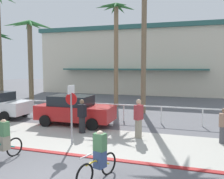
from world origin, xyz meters
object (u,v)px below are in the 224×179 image
object	(u,v)px
palm_tree_2	(30,41)
palm_tree_3	(116,28)
pedestrian_1	(82,118)
stop_sign_bike_lane	(71,106)
cyclist_yellow_0	(99,157)
car_red_1	(74,110)
palm_tree_4	(144,16)
cyclist_teal_1	(3,141)
pedestrian_2	(139,120)
pedestrian_0	(224,128)

from	to	relation	value
palm_tree_2	palm_tree_3	size ratio (longest dim) A/B	0.81
pedestrian_1	palm_tree_3	bearing A→B (deg)	95.41
stop_sign_bike_lane	cyclist_yellow_0	xyz separation A→B (m)	(2.28, -2.71, -0.98)
palm_tree_3	cyclist_yellow_0	world-z (taller)	palm_tree_3
car_red_1	palm_tree_2	bearing A→B (deg)	146.30
cyclist_yellow_0	pedestrian_1	size ratio (longest dim) A/B	1.02
palm_tree_4	cyclist_teal_1	size ratio (longest dim) A/B	5.11
pedestrian_1	pedestrian_2	bearing A→B (deg)	-0.11
cyclist_yellow_0	pedestrian_0	bearing A→B (deg)	51.27
palm_tree_3	car_red_1	size ratio (longest dim) A/B	1.92
cyclist_teal_1	pedestrian_2	bearing A→B (deg)	45.60
palm_tree_4	car_red_1	distance (m)	8.25
palm_tree_3	cyclist_teal_1	xyz separation A→B (m)	(-0.38, -12.55, -5.74)
palm_tree_3	car_red_1	world-z (taller)	palm_tree_3
cyclist_yellow_0	cyclist_teal_1	bearing A→B (deg)	173.93
palm_tree_2	pedestrian_0	distance (m)	14.84
stop_sign_bike_lane	cyclist_teal_1	bearing A→B (deg)	-123.97
palm_tree_4	car_red_1	xyz separation A→B (m)	(-3.05, -4.81, -5.97)
cyclist_teal_1	cyclist_yellow_0	bearing A→B (deg)	-6.07
palm_tree_3	pedestrian_0	size ratio (longest dim) A/B	5.41
palm_tree_4	pedestrian_1	world-z (taller)	palm_tree_4
pedestrian_0	palm_tree_2	bearing A→B (deg)	159.81
stop_sign_bike_lane	pedestrian_1	distance (m)	2.08
palm_tree_2	pedestrian_0	bearing A→B (deg)	-20.19
car_red_1	cyclist_teal_1	xyz separation A→B (m)	(-0.01, -5.64, -0.18)
palm_tree_2	car_red_1	bearing A→B (deg)	-33.70
stop_sign_bike_lane	pedestrian_0	size ratio (longest dim) A/B	1.64
stop_sign_bike_lane	cyclist_yellow_0	size ratio (longest dim) A/B	1.47
palm_tree_4	pedestrian_1	bearing A→B (deg)	-106.61
stop_sign_bike_lane	pedestrian_2	xyz separation A→B (m)	(2.51, 1.84, -0.82)
pedestrian_1	palm_tree_4	bearing A→B (deg)	73.39
palm_tree_3	pedestrian_2	world-z (taller)	palm_tree_3
palm_tree_3	pedestrian_1	size ratio (longest dim) A/B	4.94
pedestrian_2	pedestrian_0	bearing A→B (deg)	4.94
stop_sign_bike_lane	cyclist_teal_1	xyz separation A→B (m)	(-1.55, -2.30, -0.98)
palm_tree_2	pedestrian_2	xyz separation A→B (m)	(9.57, -5.19, -4.42)
stop_sign_bike_lane	palm_tree_3	xyz separation A→B (m)	(-1.17, 10.26, 4.75)
stop_sign_bike_lane	car_red_1	world-z (taller)	stop_sign_bike_lane
car_red_1	cyclist_teal_1	bearing A→B (deg)	-90.14
palm_tree_2	palm_tree_3	xyz separation A→B (m)	(5.90, 3.22, 1.15)
palm_tree_2	cyclist_teal_1	distance (m)	11.77
palm_tree_3	cyclist_yellow_0	bearing A→B (deg)	-75.12
stop_sign_bike_lane	palm_tree_3	world-z (taller)	palm_tree_3
stop_sign_bike_lane	cyclist_yellow_0	distance (m)	3.67
cyclist_yellow_0	cyclist_teal_1	size ratio (longest dim) A/B	0.97
palm_tree_4	pedestrian_2	bearing A→B (deg)	-81.03
palm_tree_2	cyclist_teal_1	size ratio (longest dim) A/B	3.82
palm_tree_2	cyclist_yellow_0	xyz separation A→B (m)	(9.34, -9.74, -4.59)
palm_tree_2	cyclist_yellow_0	size ratio (longest dim) A/B	3.92
car_red_1	pedestrian_1	distance (m)	1.90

